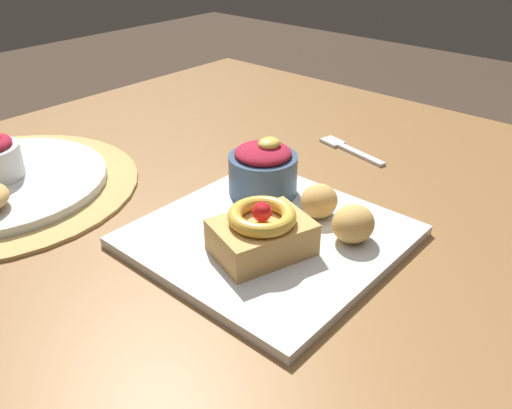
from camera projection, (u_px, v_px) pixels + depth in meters
name	position (u px, v px, depth m)	size (l,w,h in m)	color
dining_table	(173.00, 284.00, 0.69)	(1.21, 0.96, 0.73)	brown
woven_placemat	(1.00, 188.00, 0.71)	(0.36, 0.36, 0.01)	tan
front_plate	(269.00, 236.00, 0.60)	(0.27, 0.27, 0.01)	silver
cake_slice	(262.00, 232.00, 0.55)	(0.12, 0.10, 0.06)	tan
berry_ramekin	(263.00, 170.00, 0.66)	(0.09, 0.09, 0.07)	#3D5675
fritter_front	(353.00, 224.00, 0.57)	(0.05, 0.05, 0.04)	tan
fritter_middle	(319.00, 201.00, 0.62)	(0.05, 0.04, 0.04)	tan
back_plate	(0.00, 182.00, 0.70)	(0.28, 0.28, 0.01)	silver
fork	(348.00, 149.00, 0.82)	(0.05, 0.13, 0.00)	silver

